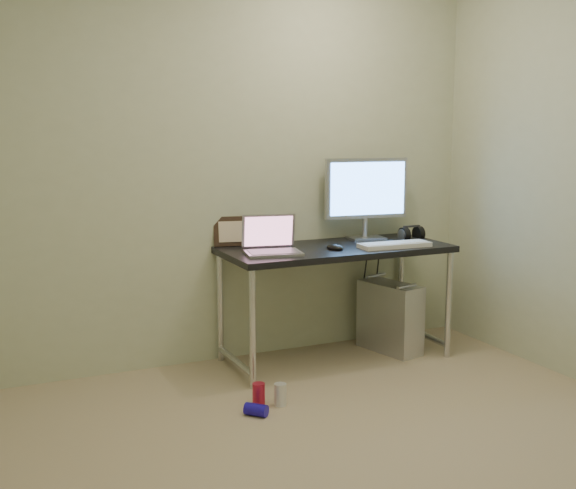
{
  "coord_description": "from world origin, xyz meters",
  "views": [
    {
      "loc": [
        -1.57,
        -2.59,
        1.52
      ],
      "look_at": [
        0.12,
        1.08,
        0.85
      ],
      "focal_mm": 45.0,
      "sensor_mm": 36.0,
      "label": 1
    }
  ],
  "objects": [
    {
      "name": "picture_frame",
      "position": [
        0.02,
        1.73,
        0.85
      ],
      "size": [
        0.25,
        0.12,
        0.19
      ],
      "primitive_type": "cube",
      "rotation": [
        -0.21,
        0.0,
        -0.21
      ],
      "color": "black",
      "rests_on": "desk"
    },
    {
      "name": "keyboard",
      "position": [
        0.95,
        1.25,
        0.76
      ],
      "size": [
        0.47,
        0.18,
        0.03
      ],
      "primitive_type": "cube",
      "rotation": [
        0.0,
        0.0,
        -0.05
      ],
      "color": "white",
      "rests_on": "desk"
    },
    {
      "name": "mouse_right",
      "position": [
        1.19,
        1.32,
        0.77
      ],
      "size": [
        0.07,
        0.11,
        0.03
      ],
      "primitive_type": "ellipsoid",
      "rotation": [
        0.0,
        0.0,
        -0.13
      ],
      "color": "black",
      "rests_on": "desk"
    },
    {
      "name": "desk",
      "position": [
        0.62,
        1.43,
        0.66
      ],
      "size": [
        1.47,
        0.64,
        0.75
      ],
      "color": "black",
      "rests_on": "ground"
    },
    {
      "name": "laptop",
      "position": [
        0.15,
        1.38,
        0.8
      ],
      "size": [
        0.38,
        0.33,
        0.23
      ],
      "rotation": [
        0.0,
        0.0,
        -0.19
      ],
      "color": "#ADAEB4",
      "rests_on": "desk"
    },
    {
      "name": "webcam",
      "position": [
        0.16,
        1.7,
        0.84
      ],
      "size": [
        0.04,
        0.04,
        0.12
      ],
      "rotation": [
        0.0,
        0.0,
        -0.15
      ],
      "color": "silver",
      "rests_on": "desk"
    },
    {
      "name": "monitor",
      "position": [
        0.95,
        1.61,
        1.07
      ],
      "size": [
        0.59,
        0.2,
        0.55
      ],
      "rotation": [
        0.0,
        0.0,
        -0.12
      ],
      "color": "#ADAEB4",
      "rests_on": "desk"
    },
    {
      "name": "cable_b",
      "position": [
        1.08,
        1.68,
        0.38
      ],
      "size": [
        0.02,
        0.11,
        0.71
      ],
      "primitive_type": "cylinder",
      "rotation": [
        0.14,
        0.0,
        0.09
      ],
      "color": "black",
      "rests_on": "ground"
    },
    {
      "name": "wall_back",
      "position": [
        0.0,
        1.75,
        1.25
      ],
      "size": [
        3.5,
        0.02,
        2.5
      ],
      "primitive_type": "cube",
      "color": "beige",
      "rests_on": "ground"
    },
    {
      "name": "can_red",
      "position": [
        -0.14,
        0.89,
        0.06
      ],
      "size": [
        0.09,
        0.09,
        0.13
      ],
      "primitive_type": "cylinder",
      "rotation": [
        0.0,
        0.0,
        0.4
      ],
      "color": "#AA1730",
      "rests_on": "ground"
    },
    {
      "name": "can_blue",
      "position": [
        -0.21,
        0.76,
        0.03
      ],
      "size": [
        0.13,
        0.13,
        0.07
      ],
      "primitive_type": "cylinder",
      "rotation": [
        1.57,
        0.0,
        0.75
      ],
      "color": "#1B0FAF",
      "rests_on": "ground"
    },
    {
      "name": "tower_computer",
      "position": [
        1.04,
        1.42,
        0.24
      ],
      "size": [
        0.3,
        0.48,
        0.5
      ],
      "rotation": [
        0.0,
        0.0,
        0.23
      ],
      "color": "silver",
      "rests_on": "ground"
    },
    {
      "name": "cable_a",
      "position": [
        0.99,
        1.7,
        0.4
      ],
      "size": [
        0.01,
        0.16,
        0.69
      ],
      "primitive_type": "cylinder",
      "rotation": [
        0.21,
        0.0,
        0.0
      ],
      "color": "black",
      "rests_on": "ground"
    },
    {
      "name": "can_white",
      "position": [
        -0.04,
        0.84,
        0.06
      ],
      "size": [
        0.08,
        0.08,
        0.12
      ],
      "primitive_type": "cylinder",
      "rotation": [
        0.0,
        0.0,
        0.11
      ],
      "color": "silver",
      "rests_on": "ground"
    },
    {
      "name": "headphones",
      "position": [
        1.26,
        1.51,
        0.78
      ],
      "size": [
        0.17,
        0.1,
        0.11
      ],
      "rotation": [
        0.0,
        0.0,
        0.04
      ],
      "color": "black",
      "rests_on": "desk"
    },
    {
      "name": "mouse_left",
      "position": [
        0.56,
        1.33,
        0.77
      ],
      "size": [
        0.11,
        0.14,
        0.04
      ],
      "primitive_type": "ellipsoid",
      "rotation": [
        0.0,
        0.0,
        0.29
      ],
      "color": "black",
      "rests_on": "desk"
    },
    {
      "name": "floor",
      "position": [
        0.0,
        0.0,
        0.0
      ],
      "size": [
        3.5,
        3.5,
        0.0
      ],
      "primitive_type": "plane",
      "color": "tan",
      "rests_on": "ground"
    }
  ]
}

